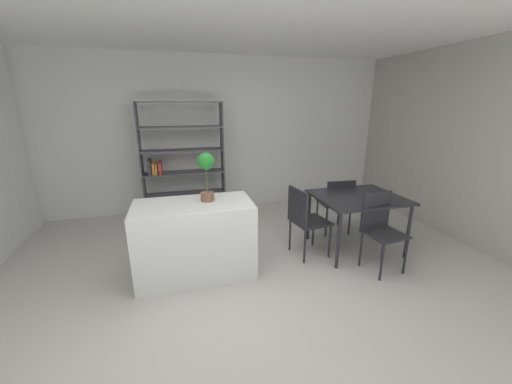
% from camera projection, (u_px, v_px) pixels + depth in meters
% --- Properties ---
extents(ground_plane, '(9.56, 9.56, 0.00)m').
position_uv_depth(ground_plane, '(240.00, 294.00, 3.17)').
color(ground_plane, beige).
extents(back_partition, '(6.95, 0.06, 2.80)m').
position_uv_depth(back_partition, '(207.00, 135.00, 5.45)').
color(back_partition, silver).
rests_on(back_partition, ground_plane).
extents(kitchen_island, '(1.33, 0.69, 0.89)m').
position_uv_depth(kitchen_island, '(195.00, 239.00, 3.44)').
color(kitchen_island, silver).
rests_on(kitchen_island, ground_plane).
extents(potted_plant_on_island, '(0.19, 0.19, 0.56)m').
position_uv_depth(potted_plant_on_island, '(206.00, 171.00, 3.31)').
color(potted_plant_on_island, brown).
rests_on(potted_plant_on_island, kitchen_island).
extents(open_bookshelf, '(1.39, 0.35, 2.00)m').
position_uv_depth(open_bookshelf, '(179.00, 166.00, 5.12)').
color(open_bookshelf, '#4C4C51').
rests_on(open_bookshelf, ground_plane).
extents(dining_table, '(1.13, 0.97, 0.77)m').
position_uv_depth(dining_table, '(358.00, 201.00, 3.99)').
color(dining_table, '#232328').
rests_on(dining_table, ground_plane).
extents(dining_chair_far, '(0.47, 0.45, 0.87)m').
position_uv_depth(dining_chair_far, '(337.00, 200.00, 4.51)').
color(dining_chair_far, '#232328').
rests_on(dining_chair_far, ground_plane).
extents(dining_chair_near, '(0.48, 0.45, 0.94)m').
position_uv_depth(dining_chair_near, '(380.00, 224.00, 3.55)').
color(dining_chair_near, '#232328').
rests_on(dining_chair_near, ground_plane).
extents(dining_chair_island_side, '(0.50, 0.50, 0.94)m').
position_uv_depth(dining_chair_island_side, '(304.00, 216.00, 3.82)').
color(dining_chair_island_side, '#232328').
rests_on(dining_chair_island_side, ground_plane).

